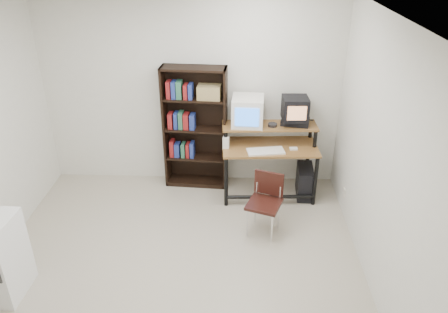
{
  "coord_description": "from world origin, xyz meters",
  "views": [
    {
      "loc": [
        0.64,
        -3.57,
        3.24
      ],
      "look_at": [
        0.47,
        1.1,
        0.81
      ],
      "focal_mm": 35.0,
      "sensor_mm": 36.0,
      "label": 1
    }
  ],
  "objects_px": {
    "crt_monitor": "(248,111)",
    "pc_tower": "(304,181)",
    "crt_tv": "(295,109)",
    "bookshelf": "(195,126)",
    "school_chair": "(266,198)",
    "computer_desk": "(269,148)"
  },
  "relations": [
    {
      "from": "crt_tv",
      "to": "bookshelf",
      "type": "relative_size",
      "value": 0.2
    },
    {
      "from": "crt_tv",
      "to": "school_chair",
      "type": "xyz_separation_m",
      "value": [
        -0.39,
        -0.95,
        -0.75
      ]
    },
    {
      "from": "crt_monitor",
      "to": "pc_tower",
      "type": "height_order",
      "value": "crt_monitor"
    },
    {
      "from": "crt_monitor",
      "to": "bookshelf",
      "type": "height_order",
      "value": "bookshelf"
    },
    {
      "from": "crt_monitor",
      "to": "school_chair",
      "type": "distance_m",
      "value": 1.2
    },
    {
      "from": "crt_monitor",
      "to": "pc_tower",
      "type": "xyz_separation_m",
      "value": [
        0.79,
        -0.14,
        -0.95
      ]
    },
    {
      "from": "school_chair",
      "to": "crt_monitor",
      "type": "bearing_deg",
      "value": 123.13
    },
    {
      "from": "computer_desk",
      "to": "crt_tv",
      "type": "xyz_separation_m",
      "value": [
        0.31,
        0.13,
        0.51
      ]
    },
    {
      "from": "crt_monitor",
      "to": "school_chair",
      "type": "relative_size",
      "value": 0.58
    },
    {
      "from": "pc_tower",
      "to": "school_chair",
      "type": "xyz_separation_m",
      "value": [
        -0.58,
        -0.8,
        0.24
      ]
    },
    {
      "from": "crt_tv",
      "to": "pc_tower",
      "type": "height_order",
      "value": "crt_tv"
    },
    {
      "from": "school_chair",
      "to": "pc_tower",
      "type": "bearing_deg",
      "value": 74.48
    },
    {
      "from": "computer_desk",
      "to": "school_chair",
      "type": "bearing_deg",
      "value": -98.57
    },
    {
      "from": "crt_tv",
      "to": "pc_tower",
      "type": "bearing_deg",
      "value": -41.26
    },
    {
      "from": "computer_desk",
      "to": "school_chair",
      "type": "xyz_separation_m",
      "value": [
        -0.08,
        -0.83,
        -0.24
      ]
    },
    {
      "from": "crt_monitor",
      "to": "crt_tv",
      "type": "xyz_separation_m",
      "value": [
        0.61,
        0.01,
        0.04
      ]
    },
    {
      "from": "crt_monitor",
      "to": "school_chair",
      "type": "xyz_separation_m",
      "value": [
        0.22,
        -0.95,
        -0.71
      ]
    },
    {
      "from": "crt_tv",
      "to": "bookshelf",
      "type": "distance_m",
      "value": 1.36
    },
    {
      "from": "crt_tv",
      "to": "bookshelf",
      "type": "bearing_deg",
      "value": 171.68
    },
    {
      "from": "crt_tv",
      "to": "pc_tower",
      "type": "distance_m",
      "value": 1.02
    },
    {
      "from": "pc_tower",
      "to": "bookshelf",
      "type": "bearing_deg",
      "value": 172.16
    },
    {
      "from": "crt_tv",
      "to": "bookshelf",
      "type": "height_order",
      "value": "bookshelf"
    }
  ]
}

